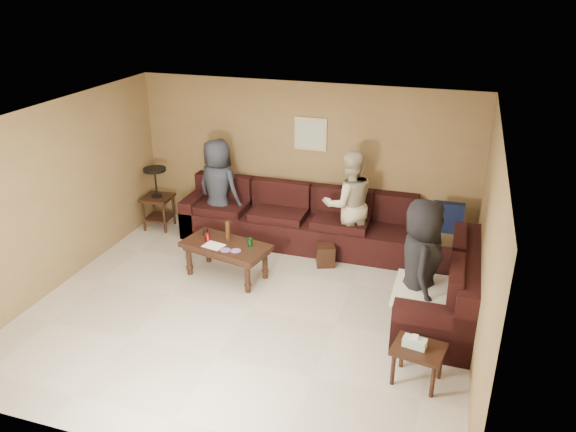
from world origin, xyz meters
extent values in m
plane|color=beige|center=(0.00, 0.00, 0.00)|extent=(5.50, 5.50, 0.00)
cube|color=silver|center=(0.00, 0.00, 2.45)|extent=(5.50, 5.00, 0.10)
cube|color=olive|center=(0.00, 2.50, 1.25)|extent=(5.50, 0.10, 2.50)
cube|color=olive|center=(0.00, -2.50, 1.25)|extent=(5.50, 0.10, 2.50)
cube|color=olive|center=(-2.75, 0.00, 1.25)|extent=(0.10, 5.00, 2.50)
cube|color=olive|center=(2.75, 0.00, 1.25)|extent=(0.10, 5.00, 2.50)
cube|color=black|center=(0.00, 2.05, 0.23)|extent=(3.70, 0.90, 0.45)
cube|color=black|center=(0.00, 2.38, 0.68)|extent=(3.70, 0.24, 0.45)
cube|color=black|center=(-1.73, 2.05, 0.32)|extent=(0.24, 0.90, 0.63)
cube|color=black|center=(2.30, 0.60, 0.23)|extent=(0.90, 2.00, 0.45)
cube|color=black|center=(2.63, 0.60, 0.68)|extent=(0.24, 2.00, 0.45)
cube|color=black|center=(2.30, -0.28, 0.32)|extent=(0.90, 0.24, 0.63)
cube|color=#101634|center=(2.30, 2.05, 0.75)|extent=(0.45, 0.14, 0.45)
cube|color=silver|center=(2.30, 0.15, 0.58)|extent=(1.00, 0.85, 0.04)
cube|color=black|center=(-0.62, 0.71, 0.48)|extent=(1.33, 0.86, 0.07)
cube|color=black|center=(-0.62, 0.71, 0.41)|extent=(1.22, 0.75, 0.06)
cylinder|color=black|center=(-1.16, 0.60, 0.22)|extent=(0.08, 0.08, 0.45)
cylinder|color=black|center=(-0.18, 0.39, 0.22)|extent=(0.08, 0.08, 0.45)
cylinder|color=black|center=(-1.07, 1.04, 0.22)|extent=(0.08, 0.08, 0.45)
cylinder|color=black|center=(-0.08, 0.83, 0.22)|extent=(0.08, 0.08, 0.45)
cylinder|color=red|center=(-0.91, 0.72, 0.57)|extent=(0.07, 0.07, 0.12)
cylinder|color=#167C2F|center=(-0.27, 0.75, 0.57)|extent=(0.07, 0.07, 0.12)
cylinder|color=#3B240D|center=(-0.65, 0.86, 0.65)|extent=(0.07, 0.07, 0.28)
cylinder|color=black|center=(-1.02, 0.89, 0.57)|extent=(0.08, 0.08, 0.11)
cube|color=white|center=(-0.76, 0.61, 0.52)|extent=(0.32, 0.27, 0.00)
cylinder|color=#DC4D8F|center=(-0.55, 0.53, 0.52)|extent=(0.14, 0.14, 0.01)
cylinder|color=#DC4D8F|center=(-0.41, 0.55, 0.52)|extent=(0.14, 0.14, 0.01)
cube|color=black|center=(-2.39, 1.91, 0.54)|extent=(0.50, 0.50, 0.05)
cube|color=black|center=(-2.39, 1.91, 0.19)|extent=(0.44, 0.44, 0.03)
cylinder|color=black|center=(-2.56, 1.71, 0.27)|extent=(0.05, 0.05, 0.54)
cylinder|color=black|center=(-2.19, 1.74, 0.27)|extent=(0.05, 0.05, 0.54)
cylinder|color=black|center=(-2.59, 2.09, 0.27)|extent=(0.05, 0.05, 0.54)
cylinder|color=black|center=(-2.22, 2.11, 0.27)|extent=(0.05, 0.05, 0.54)
cylinder|color=black|center=(-2.39, 1.91, 0.58)|extent=(0.17, 0.17, 0.03)
cylinder|color=black|center=(-2.39, 1.91, 0.82)|extent=(0.03, 0.03, 0.45)
cylinder|color=black|center=(-2.39, 1.91, 1.04)|extent=(0.37, 0.37, 0.05)
cube|color=black|center=(2.19, -0.76, 0.41)|extent=(0.59, 0.51, 0.05)
cylinder|color=black|center=(1.96, -0.89, 0.21)|extent=(0.05, 0.05, 0.41)
cylinder|color=black|center=(2.37, -0.96, 0.21)|extent=(0.05, 0.05, 0.41)
cylinder|color=black|center=(2.01, -0.57, 0.21)|extent=(0.05, 0.05, 0.41)
cylinder|color=black|center=(2.43, -0.64, 0.21)|extent=(0.05, 0.05, 0.41)
cube|color=white|center=(2.15, -0.76, 0.48)|extent=(0.26, 0.16, 0.10)
cube|color=white|center=(2.15, -0.76, 0.55)|extent=(0.06, 0.04, 0.05)
cube|color=black|center=(0.64, 1.47, 0.16)|extent=(0.34, 0.34, 0.32)
cube|color=tan|center=(0.10, 2.48, 1.70)|extent=(0.52, 0.03, 0.52)
cube|color=beige|center=(0.10, 2.46, 1.70)|extent=(0.44, 0.01, 0.44)
imported|color=#292D39|center=(-1.29, 1.98, 0.81)|extent=(0.91, 0.72, 1.63)
imported|color=#C6BA93|center=(0.86, 1.93, 0.83)|extent=(1.01, 0.94, 1.66)
imported|color=black|center=(2.07, 0.28, 0.84)|extent=(0.64, 0.88, 1.67)
camera|label=1|loc=(2.35, -5.75, 4.02)|focal=35.00mm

